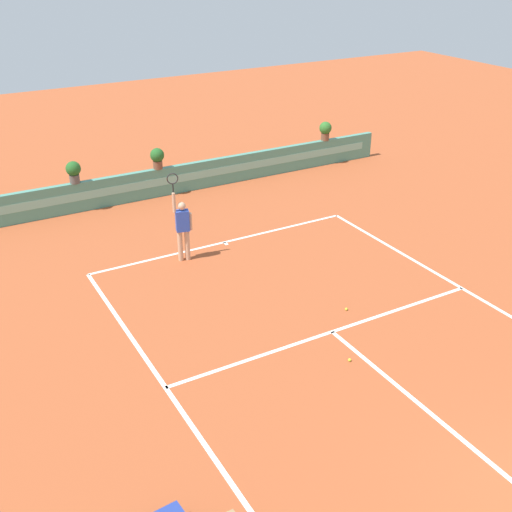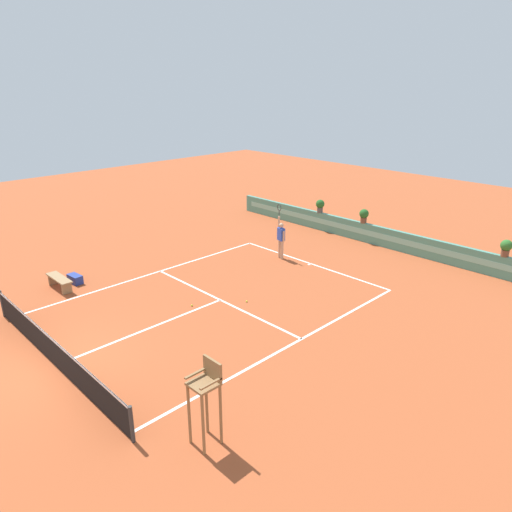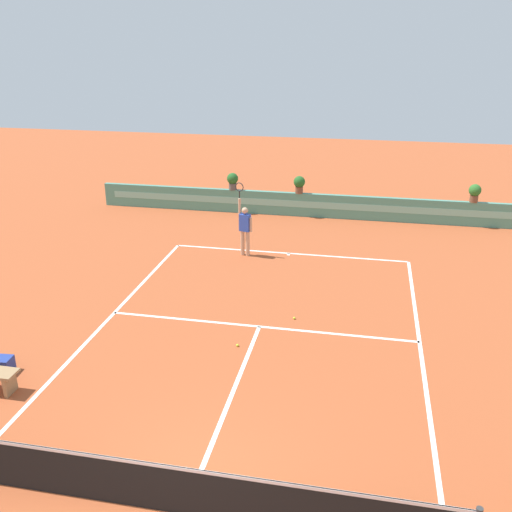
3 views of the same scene
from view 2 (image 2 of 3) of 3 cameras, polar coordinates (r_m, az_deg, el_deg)
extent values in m
plane|color=#A84C28|center=(18.14, -5.30, -5.68)|extent=(60.00, 60.00, 0.00)
cube|color=white|center=(21.99, 6.64, -0.93)|extent=(8.22, 0.10, 0.01)
cube|color=white|center=(18.37, -4.33, -5.29)|extent=(8.22, 0.10, 0.01)
cube|color=white|center=(16.74, -12.81, -8.51)|extent=(0.10, 6.40, 0.01)
cube|color=white|center=(21.21, -12.48, -2.11)|extent=(0.10, 11.89, 0.01)
cube|color=white|center=(15.49, 4.39, -10.53)|extent=(0.10, 11.89, 0.01)
cube|color=white|center=(21.91, 6.48, -0.99)|extent=(0.10, 0.20, 0.01)
cylinder|color=#333333|center=(19.17, -28.25, -5.06)|extent=(0.10, 0.10, 1.00)
cylinder|color=#333333|center=(11.94, -14.75, -19.02)|extent=(0.10, 0.10, 1.00)
cube|color=black|center=(15.36, -23.23, -10.56)|extent=(8.82, 0.02, 0.95)
cube|color=white|center=(15.15, -23.47, -9.11)|extent=(8.82, 0.03, 0.06)
cube|color=#4C8E7A|center=(25.30, 13.17, 2.73)|extent=(18.00, 0.20, 1.00)
cube|color=#7ABCA8|center=(25.20, 13.05, 2.79)|extent=(17.10, 0.01, 0.28)
cylinder|color=olive|center=(11.48, -8.06, -18.38)|extent=(0.07, 0.07, 1.60)
cylinder|color=olive|center=(11.16, -6.39, -19.62)|extent=(0.07, 0.07, 1.60)
cylinder|color=olive|center=(11.72, -5.97, -17.36)|extent=(0.07, 0.07, 1.60)
cylinder|color=olive|center=(11.40, -4.28, -18.52)|extent=(0.07, 0.07, 1.60)
cube|color=olive|center=(10.93, -6.34, -15.07)|extent=(0.60, 0.60, 0.06)
cube|color=olive|center=(10.92, -5.26, -13.37)|extent=(0.60, 0.06, 0.48)
cube|color=olive|center=(11.03, -7.27, -13.82)|extent=(0.06, 0.60, 0.04)
cube|color=olive|center=(10.67, -5.44, -15.04)|extent=(0.06, 0.60, 0.04)
cube|color=#99754C|center=(21.30, -23.22, -2.60)|extent=(0.08, 0.40, 0.45)
cube|color=#99754C|center=(20.19, -21.84, -3.65)|extent=(0.08, 0.40, 0.45)
cube|color=#99754C|center=(20.65, -22.65, -2.47)|extent=(1.60, 0.44, 0.06)
cube|color=navy|center=(21.13, -20.96, -2.60)|extent=(0.73, 0.42, 0.36)
cylinder|color=tan|center=(22.33, 3.14, 0.74)|extent=(0.14, 0.14, 0.90)
cylinder|color=tan|center=(22.48, 2.87, 0.89)|extent=(0.14, 0.14, 0.90)
cube|color=#2D4CB7|center=(22.16, 3.04, 2.65)|extent=(0.40, 0.30, 0.60)
sphere|color=tan|center=(22.04, 3.06, 3.71)|extent=(0.22, 0.22, 0.22)
cylinder|color=tan|center=(22.16, 2.79, 4.14)|extent=(0.09, 0.09, 0.55)
cylinder|color=black|center=(22.05, 2.80, 5.18)|extent=(0.04, 0.04, 0.24)
torus|color=#262626|center=(21.98, 2.82, 5.84)|extent=(0.31, 0.11, 0.31)
cylinder|color=tan|center=(22.01, 3.35, 2.37)|extent=(0.09, 0.09, 0.50)
sphere|color=#CCE033|center=(17.99, -7.74, -5.91)|extent=(0.07, 0.07, 0.07)
sphere|color=#CCE033|center=(18.14, -1.14, -5.48)|extent=(0.07, 0.07, 0.07)
cylinder|color=brown|center=(22.46, 27.80, 0.32)|extent=(0.32, 0.32, 0.28)
sphere|color=#2D6B28|center=(22.36, 27.94, 1.15)|extent=(0.48, 0.48, 0.48)
cylinder|color=brown|center=(25.25, 12.83, 4.24)|extent=(0.32, 0.32, 0.28)
sphere|color=#235B23|center=(25.16, 12.89, 4.99)|extent=(0.48, 0.48, 0.48)
cylinder|color=#514C47|center=(26.84, 7.71, 5.52)|extent=(0.32, 0.32, 0.28)
sphere|color=#235B23|center=(26.75, 7.74, 6.24)|extent=(0.48, 0.48, 0.48)
camera|label=1|loc=(20.30, -44.05, 15.43)|focal=44.34mm
camera|label=3|loc=(10.56, -58.21, 6.85)|focal=39.64mm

